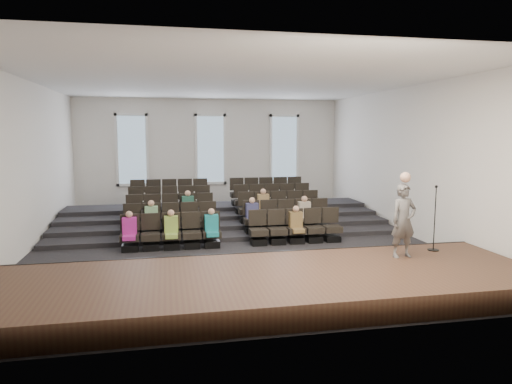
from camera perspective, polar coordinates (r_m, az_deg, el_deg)
ground at (r=14.68m, az=-2.94°, el=-6.19°), size 14.00×14.00×0.00m
ceiling at (r=14.36m, az=-3.07°, el=13.64°), size 12.00×14.00×0.02m
wall_back at (r=21.26m, az=-5.72°, el=4.79°), size 12.00×0.04×5.00m
wall_front at (r=7.45m, az=4.73°, el=0.12°), size 12.00×0.04×5.00m
wall_left at (r=14.71m, az=-26.94°, el=2.91°), size 0.04×14.00×5.00m
wall_right at (r=16.29m, az=18.50°, el=3.68°), size 0.04×14.00×5.00m
stage at (r=9.78m, az=1.45°, el=-11.65°), size 11.80×3.60×0.50m
stage_lip at (r=11.44m, az=-0.51°, el=-8.82°), size 11.80×0.06×0.52m
risers at (r=17.71m, az=-4.42°, el=-3.21°), size 11.80×4.80×0.60m
seating_rows at (r=16.03m, az=-3.75°, el=-2.55°), size 6.80×4.70×1.67m
windows at (r=21.19m, az=-5.71°, el=5.33°), size 8.44×0.10×3.24m
audience at (r=14.68m, az=-4.42°, el=-3.02°), size 6.05×2.64×1.10m
speaker at (r=11.35m, az=17.96°, el=-3.44°), size 0.68×0.48×1.76m
mic_stand at (r=12.33m, az=21.37°, el=-4.58°), size 0.28×0.28×1.66m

